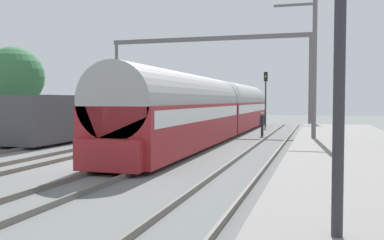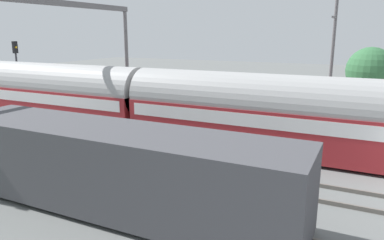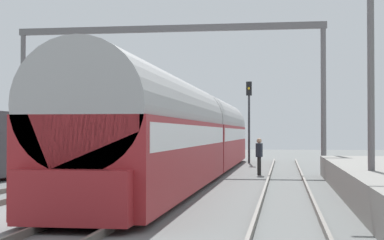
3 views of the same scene
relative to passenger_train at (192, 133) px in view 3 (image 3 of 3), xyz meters
The scene contains 8 objects.
ground 14.37m from the passenger_train, 98.53° to the right, with size 120.00×120.00×0.00m, color slate.
track_east 14.21m from the passenger_train, 90.00° to the right, with size 1.52×60.00×0.16m.
track_far_east 14.82m from the passenger_train, 73.30° to the right, with size 1.52×60.00×0.16m.
passenger_train is the anchor object (origin of this frame).
person_crossing 3.40m from the passenger_train, 23.21° to the left, with size 0.32×0.44×1.73m.
railway_signal_far 12.87m from the passenger_train, 81.38° to the left, with size 0.36×0.30×5.31m.
catenary_gantry 7.08m from the passenger_train, 111.11° to the left, with size 17.07×0.28×7.86m.
catenary_pole_east_mid 11.90m from the passenger_train, 55.80° to the right, with size 1.90×0.20×8.00m.
Camera 3 is at (6.24, -14.17, 1.99)m, focal length 58.85 mm.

